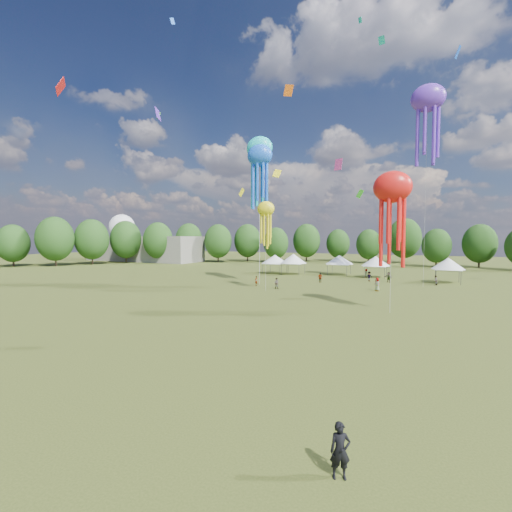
% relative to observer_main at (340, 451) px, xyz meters
% --- Properties ---
extents(ground, '(300.00, 300.00, 0.00)m').
position_rel_observer_main_xyz_m(ground, '(-8.44, 1.78, -0.90)').
color(ground, '#384416').
rests_on(ground, ground).
extents(observer_main, '(0.78, 0.66, 1.80)m').
position_rel_observer_main_xyz_m(observer_main, '(0.00, 0.00, 0.00)').
color(observer_main, black).
rests_on(observer_main, ground).
extents(spectator_near, '(0.81, 0.64, 1.61)m').
position_rel_observer_main_xyz_m(spectator_near, '(-17.65, 36.59, -0.09)').
color(spectator_near, gray).
rests_on(spectator_near, ground).
extents(spectators_far, '(26.07, 20.71, 1.90)m').
position_rel_observer_main_xyz_m(spectators_far, '(-5.82, 49.07, -0.05)').
color(spectators_far, gray).
rests_on(spectators_far, ground).
extents(festival_tents, '(37.55, 10.36, 4.31)m').
position_rel_observer_main_xyz_m(festival_tents, '(-12.98, 57.18, 2.27)').
color(festival_tents, '#47474C').
rests_on(festival_tents, ground).
extents(show_kites, '(28.70, 25.04, 30.74)m').
position_rel_observer_main_xyz_m(show_kites, '(-10.20, 40.31, 18.96)').
color(show_kites, '#1C63FC').
rests_on(show_kites, ground).
extents(small_kites, '(72.75, 58.47, 37.49)m').
position_rel_observer_main_xyz_m(small_kites, '(-8.86, 44.46, 28.68)').
color(small_kites, '#1C63FC').
rests_on(small_kites, ground).
extents(treeline, '(201.57, 95.24, 13.43)m').
position_rel_observer_main_xyz_m(treeline, '(-12.31, 64.29, 5.64)').
color(treeline, '#38281C').
rests_on(treeline, ground).
extents(hangar, '(40.00, 12.00, 8.00)m').
position_rel_observer_main_xyz_m(hangar, '(-80.44, 73.78, 3.10)').
color(hangar, gray).
rests_on(hangar, ground).
extents(radome, '(9.00, 9.00, 16.00)m').
position_rel_observer_main_xyz_m(radome, '(-96.44, 79.78, 9.09)').
color(radome, white).
rests_on(radome, ground).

